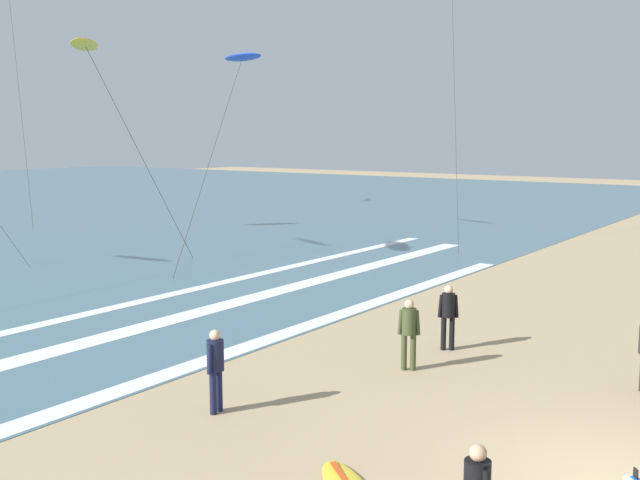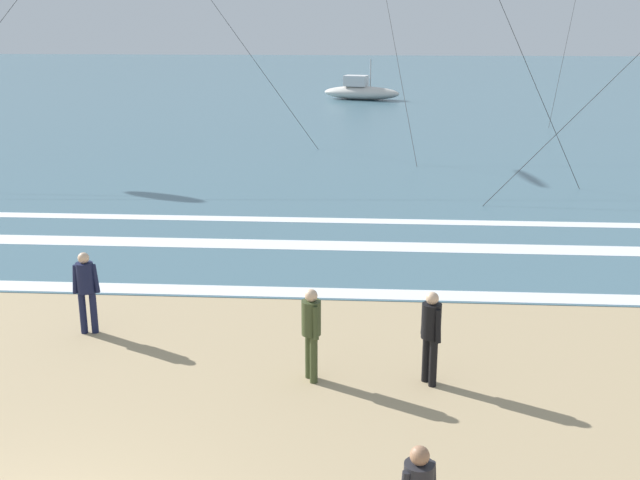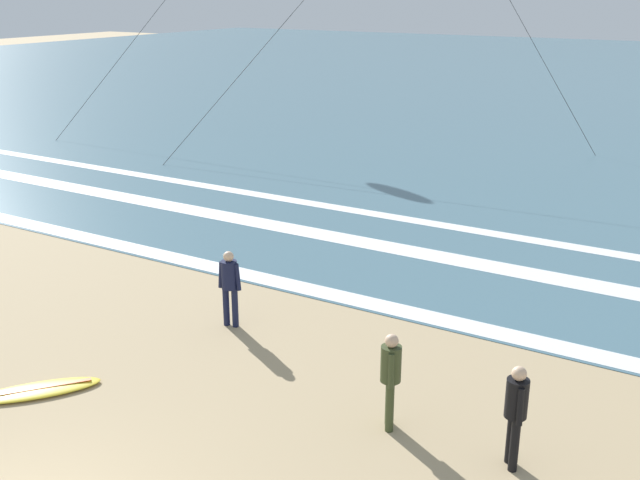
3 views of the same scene
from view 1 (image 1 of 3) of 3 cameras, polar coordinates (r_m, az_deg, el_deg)
wave_foam_shoreline at (r=16.26m, az=-14.19°, el=-10.77°), size 36.57×0.62×0.01m
wave_foam_mid_break at (r=20.27m, az=-15.69°, el=-7.06°), size 40.17×0.83×0.01m
wave_foam_outer_break at (r=21.66m, az=-22.16°, el=-6.39°), size 44.08×0.54×0.01m
surfer_mid_group at (r=14.28m, az=-7.95°, el=-9.26°), size 0.52×0.32×1.60m
surfer_foreground_main at (r=16.73m, az=6.78°, el=-6.66°), size 0.32×0.49×1.60m
surfer_left_near at (r=18.40m, az=9.72°, el=-5.37°), size 0.34×0.48×1.60m
kite_yellow_high_right at (r=30.19m, az=-17.42°, el=13.91°), size 5.56×2.64×8.72m
kite_blue_far_left at (r=38.73m, az=-5.94°, el=13.58°), size 11.17×7.27×9.24m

